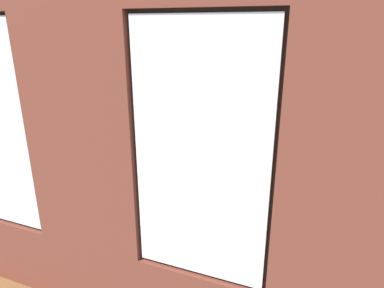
{
  "coord_description": "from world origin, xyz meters",
  "views": [
    {
      "loc": [
        -1.83,
        4.79,
        2.58
      ],
      "look_at": [
        -0.06,
        0.4,
        0.93
      ],
      "focal_mm": 32.0,
      "sensor_mm": 36.0,
      "label": 1
    }
  ],
  "objects_px": {
    "potted_plant_foreground_right": "(132,112)",
    "potted_plant_beside_window_right": "(6,208)",
    "potted_plant_near_tv": "(52,158)",
    "cup_ceramic": "(217,162)",
    "tv_flatscreen": "(63,121)",
    "papasan_chair": "(238,134)",
    "candle_jar": "(237,158)",
    "remote_silver": "(206,158)",
    "table_plant_small": "(213,153)",
    "couch_by_window": "(124,237)",
    "couch_left": "(360,192)",
    "potted_plant_by_left_couch": "(332,151)",
    "coffee_table": "(213,165)",
    "potted_plant_between_couches": "(259,236)",
    "media_console": "(66,152)"
  },
  "relations": [
    {
      "from": "potted_plant_foreground_right",
      "to": "potted_plant_beside_window_right",
      "type": "bearing_deg",
      "value": 99.24
    },
    {
      "from": "potted_plant_near_tv",
      "to": "potted_plant_foreground_right",
      "type": "bearing_deg",
      "value": -85.02
    },
    {
      "from": "cup_ceramic",
      "to": "tv_flatscreen",
      "type": "height_order",
      "value": "tv_flatscreen"
    },
    {
      "from": "papasan_chair",
      "to": "cup_ceramic",
      "type": "bearing_deg",
      "value": 93.54
    },
    {
      "from": "cup_ceramic",
      "to": "candle_jar",
      "type": "distance_m",
      "value": 0.37
    },
    {
      "from": "candle_jar",
      "to": "remote_silver",
      "type": "bearing_deg",
      "value": 4.03
    },
    {
      "from": "table_plant_small",
      "to": "potted_plant_beside_window_right",
      "type": "height_order",
      "value": "potted_plant_beside_window_right"
    },
    {
      "from": "remote_silver",
      "to": "tv_flatscreen",
      "type": "bearing_deg",
      "value": -21.1
    },
    {
      "from": "couch_by_window",
      "to": "potted_plant_beside_window_right",
      "type": "height_order",
      "value": "potted_plant_beside_window_right"
    },
    {
      "from": "couch_left",
      "to": "potted_plant_by_left_couch",
      "type": "relative_size",
      "value": 3.16
    },
    {
      "from": "potted_plant_near_tv",
      "to": "potted_plant_beside_window_right",
      "type": "distance_m",
      "value": 1.34
    },
    {
      "from": "cup_ceramic",
      "to": "potted_plant_foreground_right",
      "type": "bearing_deg",
      "value": -34.59
    },
    {
      "from": "couch_by_window",
      "to": "papasan_chair",
      "type": "distance_m",
      "value": 3.89
    },
    {
      "from": "couch_by_window",
      "to": "coffee_table",
      "type": "bearing_deg",
      "value": -97.52
    },
    {
      "from": "potted_plant_between_couches",
      "to": "couch_by_window",
      "type": "bearing_deg",
      "value": 1.93
    },
    {
      "from": "candle_jar",
      "to": "media_console",
      "type": "distance_m",
      "value": 3.34
    },
    {
      "from": "table_plant_small",
      "to": "papasan_chair",
      "type": "height_order",
      "value": "table_plant_small"
    },
    {
      "from": "coffee_table",
      "to": "tv_flatscreen",
      "type": "relative_size",
      "value": 1.22
    },
    {
      "from": "coffee_table",
      "to": "potted_plant_by_left_couch",
      "type": "height_order",
      "value": "potted_plant_by_left_couch"
    },
    {
      "from": "coffee_table",
      "to": "couch_by_window",
      "type": "bearing_deg",
      "value": 82.48
    },
    {
      "from": "couch_left",
      "to": "potted_plant_foreground_right",
      "type": "bearing_deg",
      "value": -107.85
    },
    {
      "from": "couch_by_window",
      "to": "remote_silver",
      "type": "distance_m",
      "value": 2.35
    },
    {
      "from": "potted_plant_beside_window_right",
      "to": "tv_flatscreen",
      "type": "bearing_deg",
      "value": -66.08
    },
    {
      "from": "couch_left",
      "to": "potted_plant_by_left_couch",
      "type": "height_order",
      "value": "couch_left"
    },
    {
      "from": "couch_by_window",
      "to": "potted_plant_by_left_couch",
      "type": "height_order",
      "value": "couch_by_window"
    },
    {
      "from": "couch_left",
      "to": "remote_silver",
      "type": "distance_m",
      "value": 2.41
    },
    {
      "from": "couch_by_window",
      "to": "table_plant_small",
      "type": "distance_m",
      "value": 2.29
    },
    {
      "from": "tv_flatscreen",
      "to": "papasan_chair",
      "type": "relative_size",
      "value": 1.04
    },
    {
      "from": "couch_left",
      "to": "table_plant_small",
      "type": "bearing_deg",
      "value": -88.4
    },
    {
      "from": "potted_plant_by_left_couch",
      "to": "potted_plant_near_tv",
      "type": "distance_m",
      "value": 4.9
    },
    {
      "from": "couch_by_window",
      "to": "potted_plant_between_couches",
      "type": "relative_size",
      "value": 1.97
    },
    {
      "from": "couch_left",
      "to": "candle_jar",
      "type": "height_order",
      "value": "couch_left"
    },
    {
      "from": "media_console",
      "to": "potted_plant_by_left_couch",
      "type": "relative_size",
      "value": 1.52
    },
    {
      "from": "candle_jar",
      "to": "table_plant_small",
      "type": "bearing_deg",
      "value": 19.73
    },
    {
      "from": "tv_flatscreen",
      "to": "coffee_table",
      "type": "bearing_deg",
      "value": -176.91
    },
    {
      "from": "couch_by_window",
      "to": "couch_left",
      "type": "xyz_separation_m",
      "value": [
        -2.53,
        -2.21,
        0.0
      ]
    },
    {
      "from": "couch_left",
      "to": "coffee_table",
      "type": "xyz_separation_m",
      "value": [
        2.23,
        -0.04,
        0.06
      ]
    },
    {
      "from": "cup_ceramic",
      "to": "potted_plant_foreground_right",
      "type": "distance_m",
      "value": 3.34
    },
    {
      "from": "potted_plant_beside_window_right",
      "to": "potted_plant_foreground_right",
      "type": "height_order",
      "value": "potted_plant_beside_window_right"
    },
    {
      "from": "remote_silver",
      "to": "potted_plant_foreground_right",
      "type": "xyz_separation_m",
      "value": [
        2.48,
        -1.69,
        0.19
      ]
    },
    {
      "from": "potted_plant_by_left_couch",
      "to": "potted_plant_beside_window_right",
      "type": "relative_size",
      "value": 0.61
    },
    {
      "from": "potted_plant_foreground_right",
      "to": "potted_plant_between_couches",
      "type": "bearing_deg",
      "value": 133.94
    },
    {
      "from": "coffee_table",
      "to": "potted_plant_between_couches",
      "type": "xyz_separation_m",
      "value": [
        -1.19,
        2.2,
        0.3
      ]
    },
    {
      "from": "couch_left",
      "to": "remote_silver",
      "type": "relative_size",
      "value": 11.62
    },
    {
      "from": "media_console",
      "to": "potted_plant_by_left_couch",
      "type": "bearing_deg",
      "value": -162.1
    },
    {
      "from": "couch_left",
      "to": "papasan_chair",
      "type": "relative_size",
      "value": 1.84
    },
    {
      "from": "coffee_table",
      "to": "remote_silver",
      "type": "height_order",
      "value": "remote_silver"
    },
    {
      "from": "coffee_table",
      "to": "potted_plant_by_left_couch",
      "type": "relative_size",
      "value": 2.18
    },
    {
      "from": "papasan_chair",
      "to": "potted_plant_by_left_couch",
      "type": "relative_size",
      "value": 1.71
    },
    {
      "from": "couch_by_window",
      "to": "candle_jar",
      "type": "xyz_separation_m",
      "value": [
        -0.67,
        -2.39,
        0.18
      ]
    }
  ]
}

